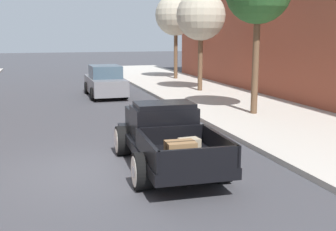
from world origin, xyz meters
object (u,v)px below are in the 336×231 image
object	(u,v)px
hotrod_truck_black	(165,135)
car_background_grey	(105,82)
street_tree_third	(176,15)
street_tree_second	(201,16)

from	to	relation	value
hotrod_truck_black	car_background_grey	size ratio (longest dim) A/B	1.16
street_tree_third	car_background_grey	bearing A→B (deg)	-132.99
hotrod_truck_black	car_background_grey	world-z (taller)	car_background_grey
street_tree_second	street_tree_third	distance (m)	6.73
car_background_grey	street_tree_second	size ratio (longest dim) A/B	0.79
car_background_grey	street_tree_third	xyz separation A→B (m)	(6.01, 6.44, 3.80)
street_tree_second	hotrod_truck_black	bearing A→B (deg)	-114.93
car_background_grey	street_tree_third	size ratio (longest dim) A/B	0.73
car_background_grey	street_tree_second	world-z (taller)	street_tree_second
street_tree_third	hotrod_truck_black	bearing A→B (deg)	-108.67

